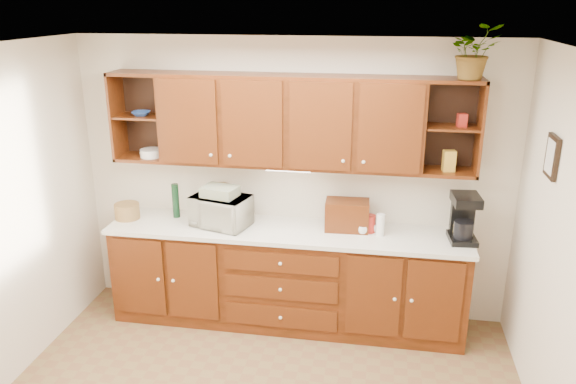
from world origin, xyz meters
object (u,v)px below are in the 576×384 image
at_px(potted_plant, 474,52).
at_px(bread_box, 347,215).
at_px(microwave, 221,211).
at_px(coffee_maker, 464,218).

bearing_deg(potted_plant, bread_box, -179.97).
bearing_deg(microwave, bread_box, 20.07).
xyz_separation_m(bread_box, coffee_maker, (0.99, -0.07, 0.06)).
distance_m(microwave, potted_plant, 2.52).
relative_size(bread_box, coffee_maker, 0.93).
distance_m(bread_box, coffee_maker, 0.99).
xyz_separation_m(bread_box, potted_plant, (0.94, 0.00, 1.43)).
xyz_separation_m(coffee_maker, potted_plant, (-0.05, 0.07, 1.37)).
height_order(microwave, potted_plant, potted_plant).
bearing_deg(bread_box, coffee_maker, -6.15).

